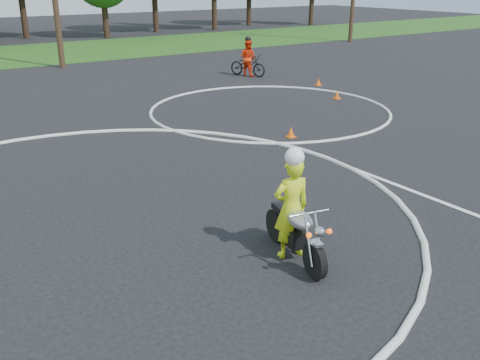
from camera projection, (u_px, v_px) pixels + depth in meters
ground at (166, 288)px, 7.76m from camera, size 120.00×120.00×0.00m
course_markings at (164, 173)px, 12.26m from camera, size 19.05×19.05×0.12m
primary_motorcycle at (296, 231)px, 8.40m from camera, size 0.77×1.87×0.99m
rider_primary_grp at (291, 205)px, 8.36m from camera, size 0.68×0.52×1.84m
rider_second_grp at (248, 62)px, 24.14m from camera, size 1.27×1.94×1.76m
traffic_cones at (204, 142)px, 14.10m from camera, size 18.30×11.93×0.30m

